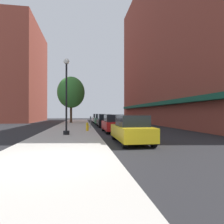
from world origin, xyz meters
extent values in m
plane|color=#232326|center=(4.00, 18.00, 0.00)|extent=(90.00, 90.00, 0.00)
cube|color=#B7B2A8|center=(0.00, 19.00, 0.06)|extent=(4.80, 50.00, 0.12)
cube|color=brown|center=(15.00, 22.00, 13.24)|extent=(6.00, 40.00, 26.48)
cube|color=#144C38|center=(11.65, 22.00, 3.10)|extent=(0.90, 34.00, 0.50)
cube|color=brown|center=(-11.00, 37.00, 10.19)|extent=(6.00, 18.00, 20.38)
cube|color=#144C38|center=(-14.35, 37.00, 3.10)|extent=(0.90, 15.30, 0.50)
cylinder|color=black|center=(-0.09, 8.14, 0.27)|extent=(0.48, 0.48, 0.30)
cylinder|color=black|center=(-0.09, 8.14, 3.02)|extent=(0.14, 0.14, 5.20)
sphere|color=silver|center=(-0.09, 8.14, 5.80)|extent=(0.44, 0.44, 0.44)
cylinder|color=gold|center=(1.61, 11.18, 0.43)|extent=(0.26, 0.26, 0.62)
sphere|color=gold|center=(1.61, 11.18, 0.79)|extent=(0.24, 0.24, 0.24)
cylinder|color=gold|center=(1.75, 11.18, 0.52)|extent=(0.12, 0.10, 0.10)
cylinder|color=slate|center=(2.05, 13.98, 0.65)|extent=(0.06, 0.06, 1.05)
cube|color=#33383D|center=(2.05, 13.98, 1.30)|extent=(0.14, 0.09, 0.26)
cylinder|color=#422D1E|center=(-0.81, 27.80, 1.91)|extent=(0.40, 0.40, 3.58)
ellipsoid|color=#387F33|center=(-0.81, 27.80, 5.51)|extent=(4.83, 4.83, 5.55)
cylinder|color=black|center=(3.22, 5.60, 0.32)|extent=(0.22, 0.64, 0.64)
cylinder|color=black|center=(4.78, 5.60, 0.32)|extent=(0.22, 0.64, 0.64)
cylinder|color=black|center=(3.22, 2.40, 0.32)|extent=(0.22, 0.64, 0.64)
cylinder|color=black|center=(4.78, 2.40, 0.32)|extent=(0.22, 0.64, 0.64)
cube|color=gold|center=(4.00, 4.00, 0.64)|extent=(1.80, 4.30, 0.76)
cube|color=black|center=(4.00, 3.85, 1.34)|extent=(1.56, 2.20, 0.64)
cylinder|color=black|center=(3.22, 12.11, 0.32)|extent=(0.22, 0.64, 0.64)
cylinder|color=black|center=(4.78, 12.11, 0.32)|extent=(0.22, 0.64, 0.64)
cylinder|color=black|center=(3.22, 8.91, 0.32)|extent=(0.22, 0.64, 0.64)
cylinder|color=black|center=(4.78, 8.91, 0.32)|extent=(0.22, 0.64, 0.64)
cube|color=red|center=(4.00, 10.51, 0.64)|extent=(1.80, 4.30, 0.76)
cube|color=black|center=(4.00, 10.36, 1.34)|extent=(1.56, 2.20, 0.64)
cylinder|color=black|center=(3.22, 19.42, 0.32)|extent=(0.22, 0.64, 0.64)
cylinder|color=black|center=(4.78, 19.42, 0.32)|extent=(0.22, 0.64, 0.64)
cylinder|color=black|center=(3.22, 16.22, 0.32)|extent=(0.22, 0.64, 0.64)
cylinder|color=black|center=(4.78, 16.22, 0.32)|extent=(0.22, 0.64, 0.64)
cube|color=black|center=(4.00, 17.82, 0.64)|extent=(1.80, 4.30, 0.76)
cube|color=black|center=(4.00, 17.67, 1.34)|extent=(1.56, 2.20, 0.64)
cylinder|color=black|center=(3.22, 25.13, 0.32)|extent=(0.22, 0.64, 0.64)
cylinder|color=black|center=(4.78, 25.13, 0.32)|extent=(0.22, 0.64, 0.64)
cylinder|color=black|center=(3.22, 21.93, 0.32)|extent=(0.22, 0.64, 0.64)
cylinder|color=black|center=(4.78, 21.93, 0.32)|extent=(0.22, 0.64, 0.64)
cube|color=#196638|center=(4.00, 23.53, 0.64)|extent=(1.80, 4.30, 0.76)
cube|color=black|center=(4.00, 23.38, 1.34)|extent=(1.56, 2.20, 0.64)
cylinder|color=black|center=(3.22, 30.89, 0.32)|extent=(0.22, 0.64, 0.64)
cylinder|color=black|center=(4.78, 30.89, 0.32)|extent=(0.22, 0.64, 0.64)
cylinder|color=black|center=(3.22, 27.69, 0.32)|extent=(0.22, 0.64, 0.64)
cylinder|color=black|center=(4.78, 27.69, 0.32)|extent=(0.22, 0.64, 0.64)
cube|color=silver|center=(4.00, 29.29, 0.64)|extent=(1.80, 4.30, 0.76)
cube|color=black|center=(4.00, 29.14, 1.34)|extent=(1.56, 2.20, 0.64)
camera|label=1|loc=(1.10, -7.12, 1.77)|focal=30.86mm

